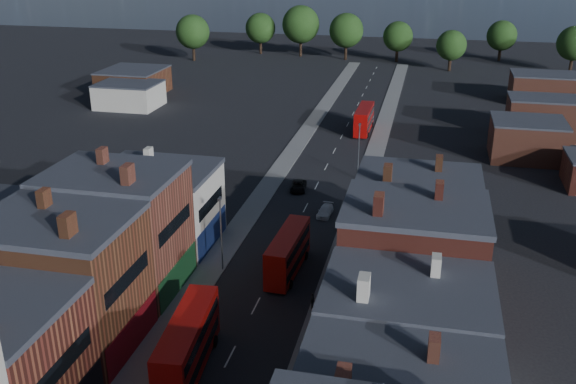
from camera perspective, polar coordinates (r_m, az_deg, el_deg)
The scene contains 10 objects.
pavement_west at distance 85.04m, azimuth -2.47°, elevation -0.48°, with size 3.00×200.00×0.12m, color gray.
pavement_east at distance 82.81m, azimuth 6.26°, elevation -1.22°, with size 3.00×200.00×0.12m, color gray.
lamp_post_2 at distance 65.31m, azimuth -5.97°, elevation -3.28°, with size 0.25×0.70×8.12m.
lamp_post_3 at distance 90.67m, azimuth 6.31°, elevation 3.97°, with size 0.25×0.70×8.12m.
bus_0 at distance 52.20m, azimuth -8.92°, elevation -13.21°, with size 3.48×11.07×4.70m.
bus_1 at distance 65.65m, azimuth -0.01°, elevation -5.34°, with size 2.85×10.00×4.28m.
bus_2 at distance 114.19m, azimuth 6.77°, elevation 6.47°, with size 2.71×10.28×4.43m.
car_2 at distance 87.34m, azimuth 0.92°, elevation 0.54°, with size 1.98×4.29×1.19m, color black.
car_3 at distance 79.64m, azimuth 3.31°, elevation -1.70°, with size 1.58×3.88×1.12m, color white.
ped_3 at distance 60.12m, azimuth 2.20°, elevation -9.64°, with size 0.93×0.43×1.59m, color #524E46.
Camera 1 is at (14.34, -25.90, 32.24)m, focal length 40.00 mm.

